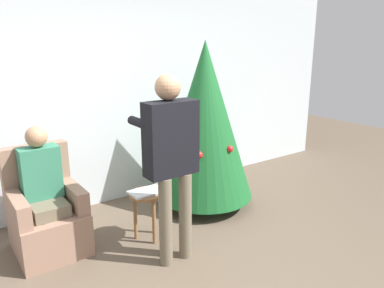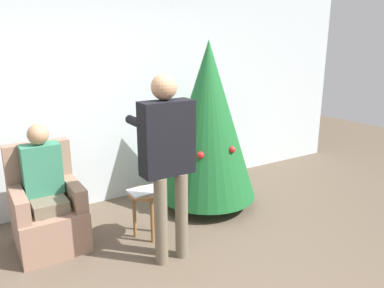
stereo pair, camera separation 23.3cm
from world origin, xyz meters
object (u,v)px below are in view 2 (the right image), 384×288
object	(u,v)px
person_seated	(45,182)
side_stool	(146,200)
christmas_tree	(208,121)
armchair	(47,212)
person_standing	(167,151)

from	to	relation	value
person_seated	side_stool	bearing A→B (deg)	-23.05
side_stool	christmas_tree	bearing A→B (deg)	19.11
side_stool	armchair	bearing A→B (deg)	155.23
christmas_tree	armchair	distance (m)	2.02
christmas_tree	person_seated	bearing A→B (deg)	178.89
armchair	side_stool	distance (m)	0.98
christmas_tree	side_stool	size ratio (longest dim) A/B	3.93
person_seated	person_standing	xyz separation A→B (m)	(0.91, -0.82, 0.38)
person_standing	side_stool	distance (m)	0.77
christmas_tree	person_seated	world-z (taller)	christmas_tree
armchair	christmas_tree	bearing A→B (deg)	-2.08
christmas_tree	side_stool	distance (m)	1.24
person_standing	armchair	bearing A→B (deg)	136.79
side_stool	person_seated	bearing A→B (deg)	156.95
armchair	person_standing	xyz separation A→B (m)	(0.91, -0.85, 0.70)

